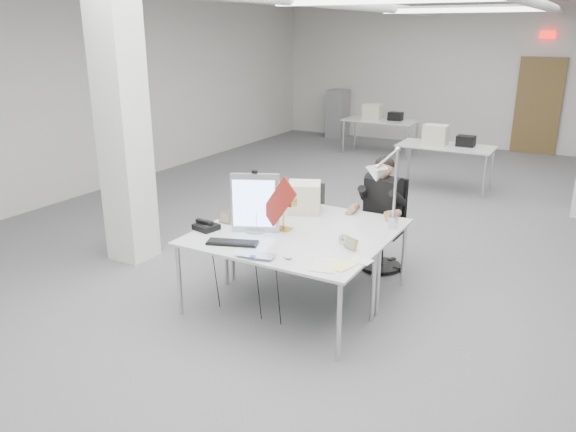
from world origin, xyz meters
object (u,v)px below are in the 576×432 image
Objects in this scene: desk_phone at (206,227)px; architect_lamp at (387,191)px; desk_main at (275,246)px; office_chair at (382,225)px; seated_person at (382,195)px; bankers_lamp at (283,215)px; beige_monitor at (304,197)px; monitor at (255,203)px; laptop at (253,258)px.

architect_lamp reaches higher than desk_phone.
architect_lamp reaches higher than desk_main.
desk_phone is 1.81m from architect_lamp.
office_chair is at bearing 63.58° from desk_phone.
desk_phone is (-1.28, -1.54, -0.12)m from seated_person.
bankers_lamp reaches higher than desk_phone.
desk_main is at bearing -158.31° from architect_lamp.
bankers_lamp is at bearing -106.51° from seated_person.
desk_main is 1.64m from seated_person.
monitor is at bearing -123.05° from beige_monitor.
bankers_lamp is at bearing 41.34° from desk_phone.
desk_phone is at bearing -118.82° from seated_person.
desk_main is 0.39m from laptop.
office_chair and beige_monitor have the same top height.
seated_person is at bearing 33.52° from monitor.
laptop is at bearing -146.07° from architect_lamp.
desk_main is 1.66× the size of office_chair.
office_chair is 4.92× the size of desk_phone.
seated_person is 1.71× the size of monitor.
monitor is at bearing -109.63° from office_chair.
architect_lamp reaches higher than seated_person.
seated_person is (0.00, -0.05, 0.36)m from office_chair.
laptop is 1.61× the size of desk_phone.
bankers_lamp is 0.78m from desk_phone.
architect_lamp is at bearing 36.34° from desk_phone.
architect_lamp is at bearing -58.55° from office_chair.
bankers_lamp is at bearing 178.76° from architect_lamp.
seated_person is 2.02m from laptop.
office_chair reaches higher than desk_phone.
beige_monitor is at bearing 143.56° from architect_lamp.
bankers_lamp is at bearing -105.54° from office_chair.
monitor reaches higher than desk_phone.
desk_phone is (-0.67, -0.37, -0.12)m from bankers_lamp.
desk_main is 5.21× the size of beige_monitor.
monitor is (-0.35, 0.23, 0.31)m from desk_main.
laptop is (0.36, -0.62, -0.28)m from monitor.
monitor is 1.70× the size of beige_monitor.
architect_lamp is at bearing 45.98° from laptop.
beige_monitor is at bearing 90.26° from laptop.
office_chair is at bearing 67.87° from laptop.
desk_phone is at bearing -140.37° from bankers_lamp.
monitor is 1.27m from architect_lamp.
laptop is at bearing -91.98° from office_chair.
monitor is at bearing 110.97° from laptop.
architect_lamp reaches higher than beige_monitor.
seated_person is (0.47, 1.57, 0.16)m from desk_main.
monitor reaches higher than beige_monitor.
architect_lamp is (0.79, 1.13, 0.44)m from laptop.
office_chair is 1.20× the size of architect_lamp.
bankers_lamp is at bearing 91.10° from laptop.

